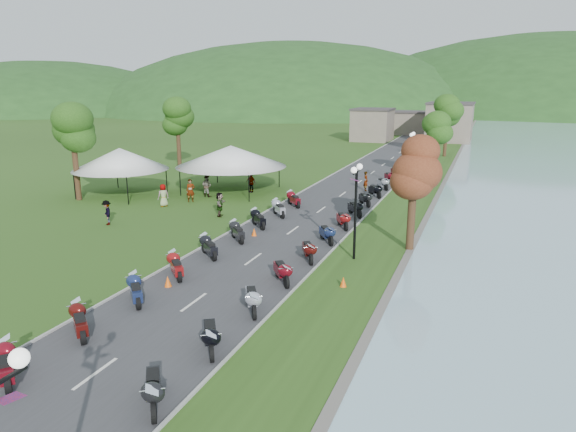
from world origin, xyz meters
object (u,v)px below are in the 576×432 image
(pedestrian_b, at_px, (207,196))
(vendor_tent_main, at_px, (231,169))
(pedestrian_c, at_px, (108,225))
(pedestrian_a, at_px, (191,202))

(pedestrian_b, bearing_deg, vendor_tent_main, -98.88)
(pedestrian_b, xyz_separation_m, pedestrian_c, (-1.67, -10.21, 0.00))
(pedestrian_a, bearing_deg, pedestrian_b, 52.20)
(vendor_tent_main, height_order, pedestrian_b, vendor_tent_main)
(vendor_tent_main, xyz_separation_m, pedestrian_c, (-2.60, -12.92, -2.00))
(vendor_tent_main, distance_m, pedestrian_c, 13.33)
(vendor_tent_main, height_order, pedestrian_a, vendor_tent_main)
(pedestrian_b, distance_m, pedestrian_c, 10.35)
(vendor_tent_main, relative_size, pedestrian_c, 3.85)
(pedestrian_c, bearing_deg, pedestrian_b, 122.91)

